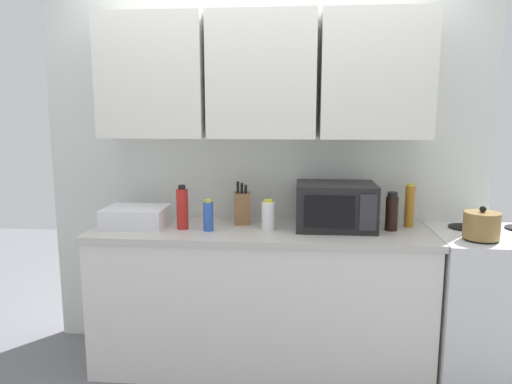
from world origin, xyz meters
TOP-DOWN VIEW (x-y plane):
  - wall_back_with_cabinets at (0.00, -0.07)m, footprint 2.95×0.38m
  - counter_run at (0.00, -0.30)m, footprint 2.08×0.63m
  - stove_range at (1.42, -0.32)m, footprint 0.76×0.64m
  - kettle at (1.25, -0.46)m, footprint 0.20×0.20m
  - microwave at (0.46, -0.25)m, footprint 0.48×0.37m
  - dish_rack at (-0.78, -0.30)m, footprint 0.38×0.30m
  - knife_block at (-0.13, -0.18)m, footprint 0.12×0.13m
  - bottle_white_jar at (0.05, -0.32)m, footprint 0.08×0.08m
  - bottle_blue_cleaner at (-0.31, -0.38)m, footprint 0.06×0.06m
  - bottle_amber_vinegar at (0.92, -0.16)m, footprint 0.06×0.06m
  - bottle_soy_dark at (0.80, -0.27)m, footprint 0.07×0.07m
  - bottle_red_sauce at (-0.48, -0.34)m, footprint 0.07×0.07m

SIDE VIEW (x-z plane):
  - counter_run at x=0.00m, z-range 0.00..0.90m
  - stove_range at x=1.42m, z-range 0.00..0.91m
  - dish_rack at x=-0.78m, z-range 0.90..1.02m
  - kettle at x=1.25m, z-range 0.89..1.08m
  - bottle_white_jar at x=0.05m, z-range 0.90..1.08m
  - bottle_blue_cleaner at x=-0.31m, z-range 0.89..1.09m
  - knife_block at x=-0.13m, z-range 0.87..1.14m
  - bottle_soy_dark at x=0.80m, z-range 0.90..1.13m
  - bottle_red_sauce at x=-0.48m, z-range 0.89..1.16m
  - bottle_amber_vinegar at x=0.92m, z-range 0.90..1.17m
  - microwave at x=0.46m, z-range 0.90..1.18m
  - wall_back_with_cabinets at x=0.00m, z-range 0.27..2.87m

